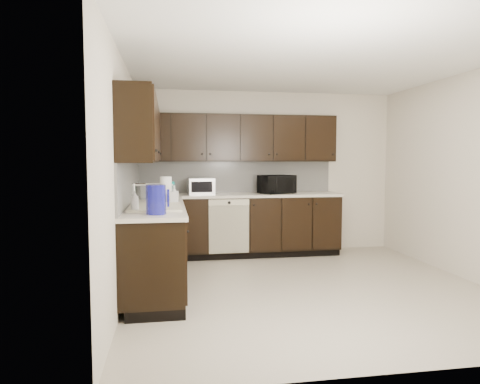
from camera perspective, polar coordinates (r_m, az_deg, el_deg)
name	(u,v)px	position (r m, az deg, el deg)	size (l,w,h in m)	color
floor	(307,287)	(5.05, 8.90, -12.40)	(4.00, 4.00, 0.00)	#ABA18D
ceiling	(310,64)	(4.95, 9.26, 16.55)	(4.00, 4.00, 0.00)	white
wall_back	(268,172)	(6.76, 3.71, 2.65)	(4.00, 0.02, 2.50)	beige
wall_left	(124,179)	(4.61, -15.22, 1.71)	(0.02, 4.00, 2.50)	beige
wall_right	(469,176)	(5.79, 28.22, 1.85)	(0.02, 4.00, 2.50)	beige
wall_front	(405,190)	(3.01, 21.18, 0.24)	(4.00, 0.02, 2.50)	beige
lower_cabinets	(210,236)	(5.81, -4.08, -5.93)	(3.00, 2.80, 0.90)	black
countertop	(209,199)	(5.74, -4.12, -0.96)	(3.03, 2.83, 0.04)	beige
backsplash	(193,179)	(5.92, -6.35, 1.71)	(3.00, 2.80, 0.48)	#AEAEAA
upper_cabinets	(201,136)	(5.81, -5.19, 7.49)	(3.00, 2.80, 0.70)	black
dishwasher	(229,223)	(6.12, -1.48, -4.14)	(0.58, 0.04, 0.78)	beige
sink	(156,213)	(4.61, -11.19, -2.82)	(0.54, 0.82, 0.42)	beige
microwave	(277,184)	(6.45, 4.91, 1.03)	(0.50, 0.34, 0.28)	black
soap_bottle_a	(174,194)	(5.03, -8.77, -0.33)	(0.09, 0.10, 0.21)	gray
soap_bottle_b	(135,201)	(4.34, -13.85, -1.15)	(0.08, 0.08, 0.21)	gray
toaster_oven	(201,186)	(6.30, -5.22, 0.77)	(0.38, 0.28, 0.24)	silver
storage_bin	(155,191)	(5.80, -11.32, 0.12)	(0.46, 0.34, 0.18)	white
blue_pitcher	(156,200)	(4.05, -11.13, -1.01)	(0.18, 0.18, 0.27)	#0E0E85
teal_tumbler	(171,190)	(5.75, -9.20, 0.30)	(0.10, 0.10, 0.22)	#0C8784
paper_towel_roll	(166,190)	(5.18, -9.86, 0.33)	(0.14, 0.14, 0.31)	white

